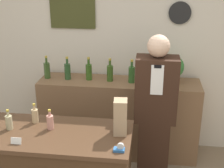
% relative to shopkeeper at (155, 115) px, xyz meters
% --- Properties ---
extents(back_wall, '(5.20, 0.09, 2.70)m').
position_rel_shopkeeper_xyz_m(back_wall, '(-0.50, 0.89, 0.50)').
color(back_wall, beige).
rests_on(back_wall, ground_plane).
extents(back_shelf, '(2.00, 0.48, 1.00)m').
position_rel_shopkeeper_xyz_m(back_shelf, '(-0.45, 0.59, -0.36)').
color(back_shelf, brown).
rests_on(back_shelf, ground_plane).
extents(shopkeeper, '(0.44, 0.27, 1.72)m').
position_rel_shopkeeper_xyz_m(shopkeeper, '(0.00, 0.00, 0.00)').
color(shopkeeper, '#331E14').
rests_on(shopkeeper, ground_plane).
extents(potted_plant, '(0.27, 0.27, 0.34)m').
position_rel_shopkeeper_xyz_m(potted_plant, '(0.20, 0.60, 0.33)').
color(potted_plant, '#B27047').
rests_on(potted_plant, back_shelf).
extents(paper_bag, '(0.12, 0.13, 0.32)m').
position_rel_shopkeeper_xyz_m(paper_bag, '(-0.31, -0.60, 0.26)').
color(paper_bag, tan).
rests_on(paper_bag, display_counter).
extents(tape_dispenser, '(0.09, 0.06, 0.07)m').
position_rel_shopkeeper_xyz_m(tape_dispenser, '(-0.29, -0.88, 0.12)').
color(tape_dispenser, '#2D66A8').
rests_on(tape_dispenser, display_counter).
extents(price_card_right, '(0.09, 0.02, 0.06)m').
position_rel_shopkeeper_xyz_m(price_card_right, '(-1.16, -0.88, 0.12)').
color(price_card_right, white).
rests_on(price_card_right, display_counter).
extents(counter_bottle_1, '(0.06, 0.06, 0.19)m').
position_rel_shopkeeper_xyz_m(counter_bottle_1, '(-1.32, -0.65, 0.17)').
color(counter_bottle_1, tan).
rests_on(counter_bottle_1, display_counter).
extents(counter_bottle_2, '(0.06, 0.06, 0.19)m').
position_rel_shopkeeper_xyz_m(counter_bottle_2, '(-1.13, -0.49, 0.17)').
color(counter_bottle_2, tan).
rests_on(counter_bottle_2, display_counter).
extents(counter_bottle_3, '(0.06, 0.06, 0.19)m').
position_rel_shopkeeper_xyz_m(counter_bottle_3, '(-0.95, -0.60, 0.17)').
color(counter_bottle_3, tan).
rests_on(counter_bottle_3, display_counter).
extents(shelf_bottle_0, '(0.08, 0.08, 0.29)m').
position_rel_shopkeeper_xyz_m(shelf_bottle_0, '(-1.37, 0.59, 0.25)').
color(shelf_bottle_0, '#344F23').
rests_on(shelf_bottle_0, back_shelf).
extents(shelf_bottle_1, '(0.08, 0.08, 0.29)m').
position_rel_shopkeeper_xyz_m(shelf_bottle_1, '(-1.10, 0.59, 0.25)').
color(shelf_bottle_1, '#2A4E27').
rests_on(shelf_bottle_1, back_shelf).
extents(shelf_bottle_2, '(0.08, 0.08, 0.29)m').
position_rel_shopkeeper_xyz_m(shelf_bottle_2, '(-0.83, 0.60, 0.25)').
color(shelf_bottle_2, '#33581D').
rests_on(shelf_bottle_2, back_shelf).
extents(shelf_bottle_3, '(0.08, 0.08, 0.29)m').
position_rel_shopkeeper_xyz_m(shelf_bottle_3, '(-0.56, 0.59, 0.25)').
color(shelf_bottle_3, '#34531C').
rests_on(shelf_bottle_3, back_shelf).
extents(shelf_bottle_4, '(0.08, 0.08, 0.29)m').
position_rel_shopkeeper_xyz_m(shelf_bottle_4, '(-0.29, 0.57, 0.25)').
color(shelf_bottle_4, '#2E5824').
rests_on(shelf_bottle_4, back_shelf).
extents(shelf_bottle_5, '(0.08, 0.08, 0.29)m').
position_rel_shopkeeper_xyz_m(shelf_bottle_5, '(-0.02, 0.60, 0.25)').
color(shelf_bottle_5, '#2E571D').
rests_on(shelf_bottle_5, back_shelf).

